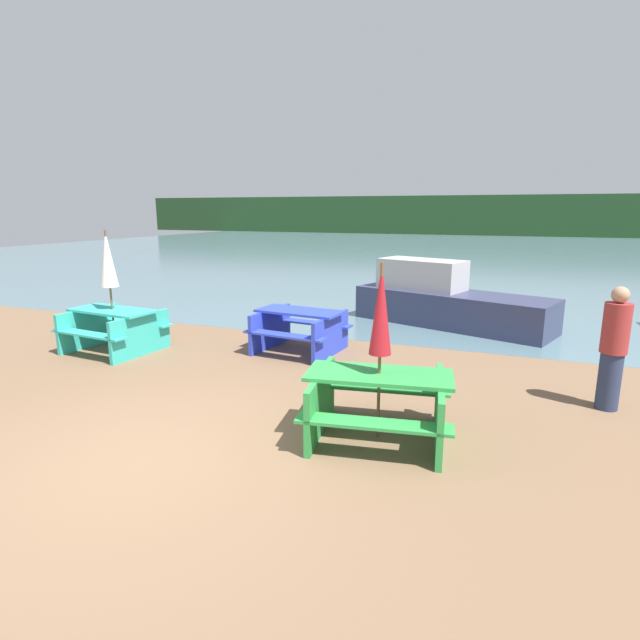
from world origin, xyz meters
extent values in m
plane|color=brown|center=(0.00, 0.00, 0.00)|extent=(60.00, 60.00, 0.00)
cube|color=slate|center=(0.00, 30.55, 0.00)|extent=(60.00, 50.00, 0.00)
cube|color=#1E3D1E|center=(0.00, 50.55, 2.00)|extent=(80.00, 1.60, 4.00)
cube|color=green|center=(2.16, 1.47, 0.76)|extent=(1.73, 0.95, 0.04)
cube|color=green|center=(2.25, 0.93, 0.40)|extent=(1.67, 0.53, 0.04)
cube|color=green|center=(2.08, 2.02, 0.40)|extent=(1.67, 0.53, 0.04)
cube|color=green|center=(1.49, 1.37, 0.37)|extent=(0.28, 1.37, 0.73)
cube|color=green|center=(2.84, 1.58, 0.37)|extent=(0.28, 1.37, 0.73)
cube|color=#33B7A8|center=(-3.34, 3.21, 0.77)|extent=(1.67, 0.85, 0.04)
cube|color=#33B7A8|center=(-3.39, 2.67, 0.44)|extent=(1.64, 0.43, 0.04)
cube|color=#33B7A8|center=(-3.29, 3.76, 0.44)|extent=(1.64, 0.43, 0.04)
cube|color=#33B7A8|center=(-4.01, 3.27, 0.37)|extent=(0.20, 1.38, 0.75)
cube|color=#33B7A8|center=(-2.68, 3.15, 0.37)|extent=(0.20, 1.38, 0.75)
cube|color=blue|center=(-0.11, 4.42, 0.76)|extent=(1.62, 0.85, 0.04)
cube|color=blue|center=(-0.16, 3.88, 0.43)|extent=(1.58, 0.43, 0.04)
cube|color=blue|center=(-0.06, 4.97, 0.43)|extent=(1.58, 0.43, 0.04)
cube|color=blue|center=(-0.75, 4.49, 0.37)|extent=(0.21, 1.38, 0.74)
cube|color=blue|center=(0.53, 4.36, 0.37)|extent=(0.21, 1.38, 0.74)
cylinder|color=brown|center=(-3.34, 3.21, 1.12)|extent=(0.04, 0.04, 2.23)
cone|color=white|center=(-3.34, 3.21, 1.72)|extent=(0.32, 0.32, 1.02)
cylinder|color=brown|center=(2.16, 1.47, 1.01)|extent=(0.04, 0.04, 2.03)
cone|color=#A81923|center=(2.16, 1.47, 1.52)|extent=(0.25, 0.25, 1.02)
cube|color=#333856|center=(2.25, 7.65, 0.38)|extent=(4.61, 2.71, 0.77)
cube|color=#B2B2B2|center=(1.50, 7.91, 1.11)|extent=(2.14, 1.52, 0.69)
cylinder|color=#283351|center=(4.78, 3.40, 0.39)|extent=(0.28, 0.28, 0.77)
cylinder|color=maroon|center=(4.78, 3.40, 1.10)|extent=(0.33, 0.33, 0.66)
sphere|color=tan|center=(4.78, 3.40, 1.53)|extent=(0.21, 0.21, 0.21)
camera|label=1|loc=(3.49, -3.78, 2.59)|focal=28.00mm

